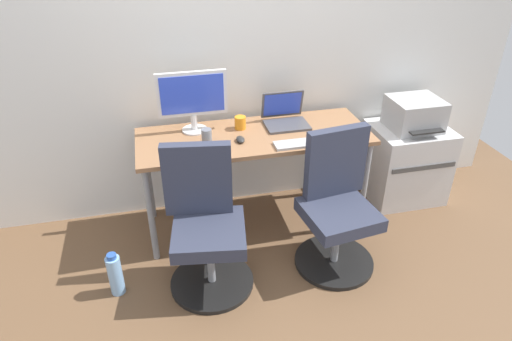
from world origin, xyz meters
name	(u,v)px	position (x,y,z in m)	size (l,w,h in m)	color
ground_plane	(255,221)	(0.00, 0.00, 0.00)	(5.28, 5.28, 0.00)	brown
back_wall	(242,42)	(0.00, 0.38, 1.30)	(4.40, 0.04, 2.60)	white
desk	(254,144)	(0.00, 0.00, 0.68)	(1.63, 0.60, 0.75)	#996B47
office_chair_left	(206,226)	(-0.43, -0.53, 0.42)	(0.54, 0.54, 0.94)	black
office_chair_right	(337,208)	(0.43, -0.53, 0.42)	(0.54, 0.54, 0.94)	black
side_cabinet	(405,162)	(1.29, 0.09, 0.31)	(0.59, 0.51, 0.62)	silver
printer	(414,114)	(1.29, 0.09, 0.74)	(0.38, 0.40, 0.24)	#B7B7B7
water_bottle_on_floor	(115,274)	(-1.02, -0.52, 0.15)	(0.09, 0.09, 0.31)	#8CBFF2
desktop_monitor	(192,97)	(-0.40, 0.16, 1.00)	(0.48, 0.18, 0.43)	silver
open_laptop	(285,117)	(0.26, 0.13, 0.81)	(0.31, 0.27, 0.22)	#4C4C51
keyboard_by_monitor	(203,154)	(-0.39, -0.22, 0.76)	(0.34, 0.12, 0.02)	silver
keyboard_by_laptop	(299,144)	(0.26, -0.22, 0.76)	(0.34, 0.12, 0.02)	#B7B7B7
mouse_by_monitor	(240,139)	(-0.12, -0.08, 0.77)	(0.06, 0.10, 0.03)	#2D2D2D
mouse_by_laptop	(359,134)	(0.70, -0.20, 0.77)	(0.06, 0.10, 0.03)	silver
coffee_mug	(240,123)	(-0.08, 0.12, 0.80)	(0.08, 0.08, 0.09)	orange
pen_cup	(207,136)	(-0.34, -0.06, 0.81)	(0.07, 0.07, 0.10)	slate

